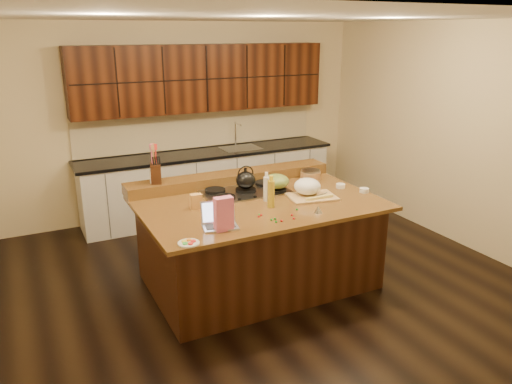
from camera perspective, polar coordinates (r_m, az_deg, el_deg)
name	(u,v)px	position (r m, az deg, el deg)	size (l,w,h in m)	color
room	(258,160)	(4.97, 0.26, 3.68)	(5.52, 5.02, 2.72)	black
island	(258,242)	(5.26, 0.24, -5.71)	(2.40, 1.60, 0.92)	black
back_ledge	(231,178)	(5.68, -2.91, 1.63)	(2.40, 0.30, 0.12)	black
cooktop	(246,191)	(5.35, -1.19, 0.09)	(0.92, 0.52, 0.05)	gray
back_counter	(207,148)	(7.16, -5.60, 5.04)	(3.70, 0.66, 2.40)	silver
kettle	(246,180)	(5.31, -1.20, 1.36)	(0.21, 0.21, 0.19)	black
green_bowl	(276,181)	(5.34, 2.32, 1.23)	(0.28, 0.28, 0.15)	#5B702D
laptop	(219,220)	(4.45, -4.24, -3.17)	(0.35, 0.30, 0.21)	#B7B7BC
oil_bottle	(271,194)	(4.88, 1.73, -0.21)	(0.07, 0.07, 0.27)	gold
vinegar_bottle	(266,189)	(5.07, 1.19, 0.36)	(0.06, 0.06, 0.25)	silver
wooden_tray	(308,189)	(5.22, 6.02, 0.37)	(0.54, 0.43, 0.20)	tan
ramekin_a	(364,190)	(5.49, 12.26, 0.20)	(0.10, 0.10, 0.04)	white
ramekin_b	(341,186)	(5.59, 9.64, 0.70)	(0.10, 0.10, 0.04)	white
ramekin_c	(304,181)	(5.70, 5.48, 1.23)	(0.10, 0.10, 0.04)	white
strainer_bowl	(310,175)	(5.87, 6.24, 1.92)	(0.24, 0.24, 0.09)	#996B3F
kitchen_timer	(318,209)	(4.79, 7.13, -1.97)	(0.08, 0.08, 0.07)	silver
pink_bag	(224,214)	(4.32, -3.72, -2.52)	(0.16, 0.09, 0.30)	pink
candy_plate	(189,243)	(4.13, -7.70, -5.81)	(0.18, 0.18, 0.01)	white
package_box	(196,202)	(4.88, -6.86, -1.09)	(0.11, 0.08, 0.15)	#CA8F47
utensil_crock	(155,176)	(5.38, -11.43, 1.77)	(0.12, 0.12, 0.14)	white
knife_block	(156,173)	(5.37, -11.36, 2.14)	(0.11, 0.17, 0.21)	black
gumdrop_0	(292,215)	(4.70, 4.13, -2.63)	(0.02, 0.02, 0.02)	red
gumdrop_1	(271,220)	(4.57, 1.78, -3.17)	(0.02, 0.02, 0.02)	#198C26
gumdrop_2	(282,221)	(4.55, 2.94, -3.31)	(0.02, 0.02, 0.02)	red
gumdrop_3	(275,219)	(4.60, 2.17, -3.06)	(0.02, 0.02, 0.02)	#198C26
gumdrop_4	(294,218)	(4.62, 4.33, -3.02)	(0.02, 0.02, 0.02)	red
gumdrop_5	(259,215)	(4.69, 0.35, -2.62)	(0.02, 0.02, 0.02)	#198C26
gumdrop_6	(261,215)	(4.68, 0.59, -2.65)	(0.02, 0.02, 0.02)	red
gumdrop_7	(276,222)	(4.53, 2.31, -3.41)	(0.02, 0.02, 0.02)	#198C26
gumdrop_8	(259,216)	(4.65, 0.31, -2.81)	(0.02, 0.02, 0.02)	red
gumdrop_9	(297,209)	(4.84, 4.69, -2.00)	(0.02, 0.02, 0.02)	#198C26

